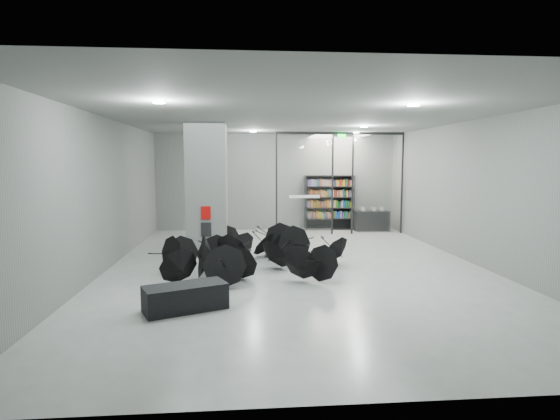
{
  "coord_description": "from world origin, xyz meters",
  "views": [
    {
      "loc": [
        -1.43,
        -11.92,
        2.82
      ],
      "look_at": [
        -0.3,
        1.5,
        1.4
      ],
      "focal_mm": 28.94,
      "sensor_mm": 36.0,
      "label": 1
    }
  ],
  "objects": [
    {
      "name": "glass_partition",
      "position": [
        2.39,
        5.5,
        2.18
      ],
      "size": [
        5.06,
        0.08,
        4.0
      ],
      "color": "silver",
      "rests_on": "ground"
    },
    {
      "name": "info_panel",
      "position": [
        -2.5,
        1.38,
        0.85
      ],
      "size": [
        0.3,
        0.03,
        0.42
      ],
      "primitive_type": "cube",
      "color": "black",
      "rests_on": "column"
    },
    {
      "name": "shop_counter",
      "position": [
        3.9,
        6.19,
        0.42
      ],
      "size": [
        1.41,
        0.6,
        0.84
      ],
      "primitive_type": "cube",
      "rotation": [
        0.0,
        0.0,
        -0.03
      ],
      "color": "black",
      "rests_on": "ground"
    },
    {
      "name": "umbrella_cluster",
      "position": [
        -1.13,
        0.02,
        0.31
      ],
      "size": [
        5.56,
        4.81,
        1.3
      ],
      "color": "black",
      "rests_on": "ground"
    },
    {
      "name": "room",
      "position": [
        0.0,
        0.0,
        2.84
      ],
      "size": [
        14.0,
        14.02,
        4.01
      ],
      "color": "#949794",
      "rests_on": "ground"
    },
    {
      "name": "bookshelf",
      "position": [
        2.25,
        6.75,
        1.14
      ],
      "size": [
        2.1,
        0.53,
        2.29
      ],
      "primitive_type": null,
      "rotation": [
        0.0,
        0.0,
        -0.06
      ],
      "color": "black",
      "rests_on": "ground"
    },
    {
      "name": "column",
      "position": [
        -2.5,
        2.0,
        2.0
      ],
      "size": [
        1.2,
        1.2,
        4.0
      ],
      "primitive_type": "cube",
      "color": "slate",
      "rests_on": "ground"
    },
    {
      "name": "fire_cabinet",
      "position": [
        -2.5,
        1.38,
        1.35
      ],
      "size": [
        0.28,
        0.04,
        0.38
      ],
      "primitive_type": "cube",
      "color": "#A50A07",
      "rests_on": "column"
    },
    {
      "name": "bench",
      "position": [
        -2.54,
        -3.38,
        0.25
      ],
      "size": [
        1.68,
        1.22,
        0.5
      ],
      "primitive_type": "cube",
      "rotation": [
        0.0,
        0.0,
        0.4
      ],
      "color": "black",
      "rests_on": "ground"
    },
    {
      "name": "exit_sign",
      "position": [
        2.4,
        5.3,
        3.82
      ],
      "size": [
        0.3,
        0.06,
        0.15
      ],
      "primitive_type": "cube",
      "color": "#0CE533",
      "rests_on": "room"
    }
  ]
}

